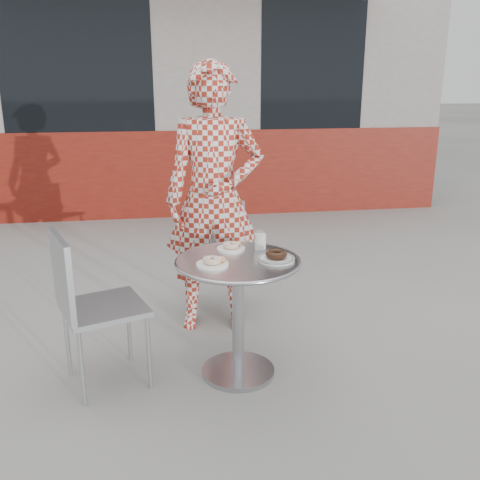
{
  "coord_description": "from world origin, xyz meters",
  "views": [
    {
      "loc": [
        -0.41,
        -2.55,
        1.57
      ],
      "look_at": [
        0.02,
        0.15,
        0.74
      ],
      "focal_mm": 40.0,
      "sensor_mm": 36.0,
      "label": 1
    }
  ],
  "objects": [
    {
      "name": "bistro_table",
      "position": [
        -0.01,
        0.04,
        0.5
      ],
      "size": [
        0.66,
        0.66,
        0.67
      ],
      "rotation": [
        0.0,
        0.0,
        0.2
      ],
      "color": "silver",
      "rests_on": "ground"
    },
    {
      "name": "plate_near",
      "position": [
        -0.15,
        -0.03,
        0.68
      ],
      "size": [
        0.16,
        0.16,
        0.04
      ],
      "rotation": [
        0.0,
        0.0,
        -0.21
      ],
      "color": "white",
      "rests_on": "bistro_table"
    },
    {
      "name": "ground",
      "position": [
        0.0,
        0.0,
        0.0
      ],
      "size": [
        60.0,
        60.0,
        0.0
      ],
      "primitive_type": "plane",
      "color": "gray",
      "rests_on": "ground"
    },
    {
      "name": "chair_far",
      "position": [
        -0.03,
        0.93,
        0.25
      ],
      "size": [
        0.43,
        0.43,
        0.82
      ],
      "rotation": [
        0.0,
        0.0,
        3.03
      ],
      "color": "#ABAEB3",
      "rests_on": "ground"
    },
    {
      "name": "milk_cup",
      "position": [
        0.14,
        0.19,
        0.72
      ],
      "size": [
        0.07,
        0.07,
        0.1
      ],
      "rotation": [
        0.0,
        0.0,
        -0.03
      ],
      "color": "white",
      "rests_on": "bistro_table"
    },
    {
      "name": "storefront",
      "position": [
        -0.0,
        5.56,
        1.49
      ],
      "size": [
        6.02,
        4.55,
        3.0
      ],
      "color": "gray",
      "rests_on": "ground"
    },
    {
      "name": "plate_far",
      "position": [
        -0.02,
        0.21,
        0.68
      ],
      "size": [
        0.15,
        0.15,
        0.04
      ],
      "rotation": [
        0.0,
        0.0,
        0.11
      ],
      "color": "white",
      "rests_on": "bistro_table"
    },
    {
      "name": "seated_person",
      "position": [
        -0.06,
        0.69,
        0.84
      ],
      "size": [
        0.66,
        0.48,
        1.68
      ],
      "primitive_type": "imported",
      "rotation": [
        0.0,
        0.0,
        -0.13
      ],
      "color": "maroon",
      "rests_on": "ground"
    },
    {
      "name": "chair_left",
      "position": [
        -0.72,
        0.07,
        0.26
      ],
      "size": [
        0.52,
        0.51,
        0.84
      ],
      "rotation": [
        0.0,
        0.0,
        1.92
      ],
      "color": "#ABAEB3",
      "rests_on": "ground"
    },
    {
      "name": "plate_checker",
      "position": [
        0.18,
        0.0,
        0.68
      ],
      "size": [
        0.2,
        0.2,
        0.05
      ],
      "rotation": [
        0.0,
        0.0,
        0.24
      ],
      "color": "white",
      "rests_on": "bistro_table"
    }
  ]
}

